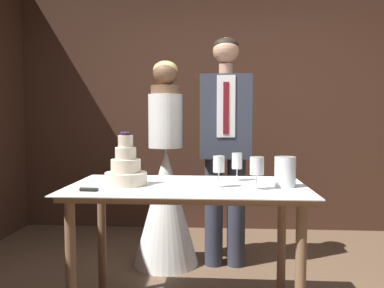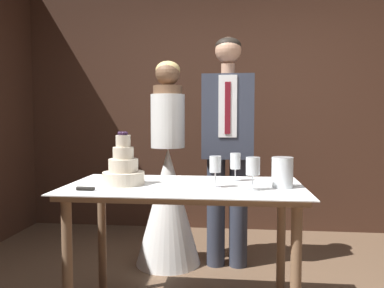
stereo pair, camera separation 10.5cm
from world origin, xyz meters
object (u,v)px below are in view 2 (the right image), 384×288
cake_knife (100,190)px  hurricane_candle (282,173)px  wine_glass_middle (235,163)px  cake_table (184,203)px  tiered_cake (123,169)px  wine_glass_far (215,166)px  bride (168,191)px  groom (228,140)px  wine_glass_near (253,167)px

cake_knife → hurricane_candle: hurricane_candle is taller
wine_glass_middle → cake_table: bearing=-149.0°
cake_knife → cake_table: bearing=30.5°
tiered_cake → cake_knife: tiered_cake is taller
cake_table → cake_knife: bearing=-152.0°
cake_knife → wine_glass_middle: bearing=31.7°
wine_glass_far → cake_table: bearing=162.8°
tiered_cake → bride: (0.12, 0.90, -0.30)m
hurricane_candle → groom: bearing=109.1°
cake_knife → groom: bearing=61.3°
tiered_cake → wine_glass_middle: 0.69m
hurricane_candle → groom: groom is taller
wine_glass_middle → hurricane_candle: bearing=-37.5°
cake_knife → wine_glass_middle: (0.73, 0.41, 0.11)m
wine_glass_near → bride: (-0.64, 1.01, -0.34)m
bride → groom: groom is taller
tiered_cake → wine_glass_far: bearing=-4.6°
wine_glass_middle → hurricane_candle: (0.26, -0.20, -0.03)m
cake_knife → groom: 1.32m
wine_glass_far → hurricane_candle: (0.38, 0.04, -0.04)m
bride → cake_table: bearing=-74.6°
wine_glass_far → groom: (0.06, 0.95, 0.10)m
wine_glass_middle → groom: bearing=94.3°
cake_knife → wine_glass_far: size_ratio=2.42×
tiered_cake → cake_table: bearing=2.1°
groom → bride: bearing=179.9°
tiered_cake → bride: bride is taller
wine_glass_near → wine_glass_middle: wine_glass_near is taller
cake_table → wine_glass_far: size_ratio=7.73×
tiered_cake → wine_glass_far: 0.55m
wine_glass_near → cake_knife: bearing=-172.2°
tiered_cake → wine_glass_near: tiered_cake is taller
hurricane_candle → wine_glass_middle: bearing=142.5°
cake_table → groom: size_ratio=0.74×
wine_glass_far → groom: groom is taller
bride → wine_glass_middle: bearing=-52.5°
cake_table → bride: bearing=105.4°
wine_glass_near → bride: size_ratio=0.11×
wine_glass_middle → wine_glass_far: size_ratio=0.98×
tiered_cake → groom: size_ratio=0.17×
cake_table → wine_glass_middle: 0.41m
cake_knife → wine_glass_far: 0.65m
cake_table → tiered_cake: (-0.36, -0.01, 0.20)m
tiered_cake → bride: size_ratio=0.19×
cake_knife → wine_glass_near: size_ratio=2.39×
wine_glass_middle → bride: 0.95m
cake_knife → hurricane_candle: size_ratio=2.50×
tiered_cake → groom: bearing=56.0°
cake_table → groom: bearing=74.5°
wine_glass_near → wine_glass_far: size_ratio=1.01×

